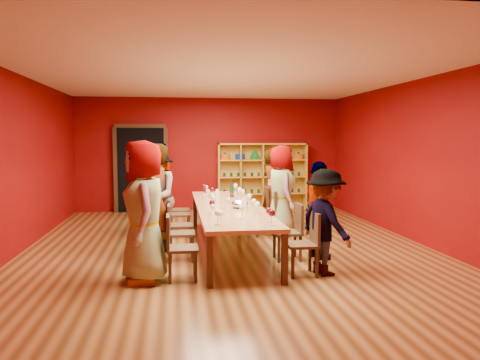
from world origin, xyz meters
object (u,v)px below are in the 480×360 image
Objects in this scene: chair_person_left_1 at (176,230)px; person_right_3 at (281,190)px; person_left_0 at (144,212)px; person_left_3 at (158,194)px; person_left_4 at (162,187)px; chair_person_right_1 at (292,229)px; person_right_4 at (272,189)px; chair_person_right_4 at (261,205)px; person_right_0 at (325,222)px; person_left_1 at (155,203)px; tasting_table at (228,209)px; chair_person_left_2 at (176,222)px; wine_bottle at (232,190)px; chair_person_left_3 at (176,211)px; chair_person_left_4 at (176,207)px; spittoon_bowl at (240,204)px; chair_person_right_3 at (268,210)px; chair_person_left_0 at (176,244)px; chair_person_right_0 at (307,240)px; person_right_1 at (318,210)px; person_left_2 at (155,198)px; shelving_unit at (262,174)px.

person_right_3 is at bearing 39.80° from chair_person_left_1.
person_left_3 is (0.07, 2.89, -0.09)m from person_left_0.
person_left_3 is 0.92× the size of person_left_4.
person_right_4 reaches higher than chair_person_right_1.
person_right_0 is at bearing -85.82° from chair_person_right_4.
chair_person_right_4 is (0.00, 2.70, 0.00)m from chair_person_right_1.
person_left_1 reaches higher than person_right_0.
tasting_table is at bearing 134.72° from person_left_0.
chair_person_left_2 is at bearing -134.72° from chair_person_right_4.
person_right_0 is at bearing -73.52° from wine_bottle.
chair_person_left_3 is 0.59m from chair_person_left_4.
wine_bottle reaches higher than chair_person_right_4.
person_right_3 is (2.07, -0.73, 0.40)m from chair_person_left_4.
person_left_1 is (0.10, 1.02, -0.03)m from person_left_0.
chair_person_left_3 and chair_person_right_4 have the same top height.
spittoon_bowl is at bearing -109.87° from chair_person_right_4.
chair_person_right_3 is (2.17, -0.14, -0.36)m from person_left_3.
chair_person_left_1 is (0.00, 1.02, 0.00)m from chair_person_left_0.
chair_person_right_3 is at bearing -14.57° from person_right_0.
chair_person_right_1 is (1.82, 0.85, 0.00)m from chair_person_left_0.
chair_person_right_0 is (2.17, -2.89, -0.36)m from person_left_3.
tasting_table is 0.93m from chair_person_left_2.
chair_person_left_4 and chair_person_right_3 have the same top height.
chair_person_left_3 is 3.42m from chair_person_right_0.
person_right_0 is (2.43, -2.89, -0.11)m from person_left_3.
person_right_1 is 5.46× the size of spittoon_bowl.
chair_person_right_1 is at bearing -177.09° from person_right_4.
person_left_1 is 0.69m from person_left_2.
chair_person_left_4 is 1.82m from chair_person_right_4.
person_left_3 is 2.20m from chair_person_right_3.
chair_person_right_0 is at bearing -0.06° from chair_person_left_0.
person_right_3 is at bearing 106.23° from person_left_2.
shelving_unit is 2.70× the size of chair_person_right_0.
chair_person_right_1 is at bearing 90.00° from chair_person_right_0.
person_left_0 is 2.09m from spittoon_bowl.
person_left_4 is 2.07× the size of chair_person_right_1.
wine_bottle is (1.14, 0.29, 0.37)m from chair_person_left_3.
chair_person_left_1 is at bearing 174.51° from chair_person_right_1.
spittoon_bowl is at bearing -63.43° from tasting_table.
person_right_1 is (2.57, -0.17, -0.14)m from person_left_1.
chair_person_left_0 is at bearing -90.00° from chair_person_left_3.
person_right_4 is (-0.02, 3.55, 0.09)m from person_right_0.
person_right_0 reaches higher than chair_person_left_2.
person_left_3 is 2.43m from person_right_3.
wine_bottle reaches higher than chair_person_left_2.
chair_person_left_4 is at bearing -131.48° from shelving_unit.
person_left_1 reaches higher than chair_person_right_0.
chair_person_left_3 is at bearing 175.53° from chair_person_right_3.
wine_bottle is (1.14, -0.30, 0.37)m from chair_person_left_4.
person_left_4 is 6.46× the size of spittoon_bowl.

